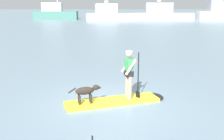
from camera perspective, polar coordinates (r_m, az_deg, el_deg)
The scene contains 8 objects.
ground_plane at distance 9.01m, azimuth 0.01°, elevation -7.10°, with size 400.00×400.00×0.00m, color slate.
paddleboard at distance 9.07m, azimuth 1.39°, elevation -6.64°, with size 3.55×1.83×0.10m.
person_paddler at distance 8.89m, azimuth 3.69°, elevation -0.22°, with size 0.67×0.58×1.67m.
dog at distance 8.62m, azimuth -5.66°, elevation -4.60°, with size 1.06×0.43×0.59m.
moored_boat_outer at distance 62.92m, azimuth -12.34°, elevation 11.98°, with size 9.98×2.88×11.97m.
moored_boat_port at distance 56.24m, azimuth -0.77°, elevation 11.96°, with size 10.12×4.53×4.16m.
moored_boat_starboard at distance 58.94m, azimuth 10.60°, elevation 11.90°, with size 12.98×3.35×4.42m.
moored_boat_far_port at distance 62.38m, azimuth 22.83°, elevation 11.34°, with size 11.50×3.38×4.91m.
Camera 1 is at (-0.01, -8.42, 3.23)m, focal length 42.20 mm.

